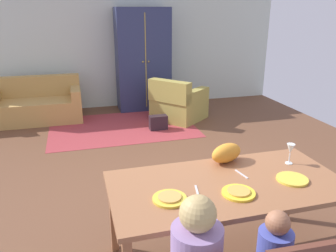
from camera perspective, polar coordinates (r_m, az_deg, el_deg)
The scene contains 17 objects.
ground_plane at distance 4.78m, azimuth -3.98°, elevation -6.68°, with size 7.42×6.36×0.02m, color brown.
back_wall at distance 7.53m, azimuth -9.41°, elevation 13.43°, with size 7.42×0.10×2.70m, color silver.
dining_table at distance 2.80m, azimuth 9.96°, elevation -10.61°, with size 1.87×0.93×0.76m.
plate_near_man at distance 2.50m, azimuth 0.27°, elevation -12.11°, with size 0.25×0.25×0.02m, color yellow.
pizza_near_man at distance 2.49m, azimuth 0.27°, elevation -11.82°, with size 0.17×0.17×0.01m, color gold.
plate_near_child at distance 2.62m, azimuth 11.76°, elevation -10.95°, with size 0.25×0.25×0.02m, color yellow.
pizza_near_child at distance 2.61m, azimuth 11.78°, elevation -10.67°, with size 0.17×0.17×0.01m, color gold.
plate_near_woman at distance 2.93m, azimuth 20.15°, elevation -8.38°, with size 0.25×0.25×0.02m, color yellow.
wine_glass at distance 3.17m, azimuth 19.89°, elevation -3.76°, with size 0.07×0.07×0.19m.
fork at distance 2.62m, azimuth 4.86°, elevation -10.71°, with size 0.02×0.15×0.01m, color silver.
knife at distance 2.91m, azimuth 12.24°, elevation -7.90°, with size 0.01×0.17×0.01m, color silver.
cat at distance 3.08m, azimuth 9.79°, elevation -4.49°, with size 0.32×0.16×0.17m, color orange.
area_rug at distance 6.30m, azimuth -7.66°, elevation -0.14°, with size 2.60×1.80×0.01m, color #9C3439.
couch at distance 7.03m, azimuth -21.11°, elevation 3.31°, with size 1.65×0.86×0.82m.
armchair at distance 6.59m, azimuth 1.66°, elevation 3.76°, with size 1.20×1.20×0.82m.
armoire at distance 7.27m, azimuth -4.23°, elevation 11.05°, with size 1.10×0.59×2.10m.
handbag at distance 6.09m, azimuth -1.64°, elevation 0.59°, with size 0.32×0.16×0.26m, color #2C1E25.
Camera 1 is at (-0.84, -3.64, 2.06)m, focal length 36.26 mm.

